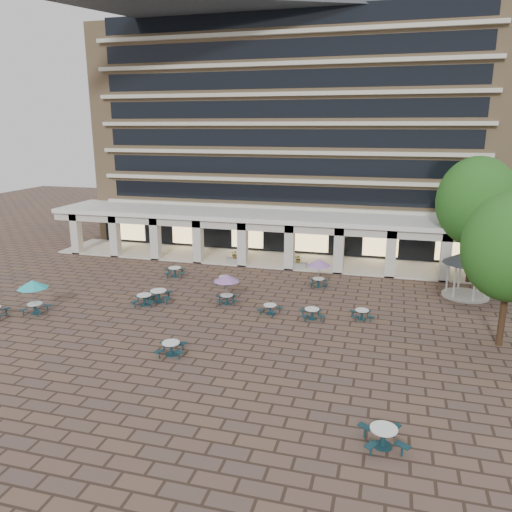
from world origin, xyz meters
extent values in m
plane|color=brown|center=(0.00, 0.00, 0.00)|extent=(120.00, 120.00, 0.00)
cube|color=#A3835C|center=(0.00, 25.50, 11.00)|extent=(40.00, 15.00, 22.00)
cube|color=beige|center=(0.00, 17.75, 4.50)|extent=(36.80, 0.50, 0.35)
cube|color=black|center=(0.00, 17.98, 5.80)|extent=(35.20, 0.05, 1.60)
cube|color=beige|center=(0.00, 17.75, 7.10)|extent=(36.80, 0.50, 0.35)
cube|color=black|center=(0.00, 17.98, 8.40)|extent=(35.20, 0.05, 1.60)
cube|color=beige|center=(0.00, 17.75, 9.70)|extent=(36.80, 0.50, 0.35)
cube|color=black|center=(0.00, 17.98, 11.00)|extent=(35.20, 0.05, 1.60)
cube|color=beige|center=(0.00, 17.75, 12.30)|extent=(36.80, 0.50, 0.35)
cube|color=black|center=(0.00, 17.98, 13.60)|extent=(35.20, 0.05, 1.60)
cube|color=beige|center=(0.00, 17.75, 14.90)|extent=(36.80, 0.50, 0.35)
cube|color=black|center=(0.00, 17.98, 16.20)|extent=(35.20, 0.05, 1.60)
cube|color=beige|center=(0.00, 17.75, 17.50)|extent=(36.80, 0.50, 0.35)
cube|color=black|center=(0.00, 17.98, 18.80)|extent=(35.20, 0.05, 1.60)
cube|color=beige|center=(0.00, 17.75, 20.10)|extent=(36.80, 0.50, 0.35)
cube|color=black|center=(0.00, 17.98, 21.40)|extent=(35.20, 0.05, 1.60)
cube|color=white|center=(0.00, 15.00, 4.20)|extent=(42.00, 6.60, 0.40)
cube|color=beige|center=(0.00, 12.15, 3.75)|extent=(42.00, 0.30, 0.90)
cube|color=black|center=(0.00, 17.70, 1.80)|extent=(38.00, 0.15, 3.20)
cube|color=beige|center=(0.00, 15.00, 0.06)|extent=(42.00, 6.00, 0.12)
cube|color=beige|center=(-19.00, 12.40, 2.00)|extent=(0.80, 0.80, 4.00)
cube|color=beige|center=(-14.78, 12.40, 2.00)|extent=(0.80, 0.80, 4.00)
cube|color=beige|center=(-10.56, 12.40, 2.00)|extent=(0.80, 0.80, 4.00)
cube|color=beige|center=(-6.33, 12.40, 2.00)|extent=(0.80, 0.80, 4.00)
cube|color=beige|center=(-2.11, 12.40, 2.00)|extent=(0.80, 0.80, 4.00)
cube|color=beige|center=(2.11, 12.40, 2.00)|extent=(0.80, 0.80, 4.00)
cube|color=beige|center=(6.33, 12.40, 2.00)|extent=(0.80, 0.80, 4.00)
cube|color=beige|center=(10.56, 12.40, 2.00)|extent=(0.80, 0.80, 4.00)
cube|color=beige|center=(14.78, 12.40, 2.00)|extent=(0.80, 0.80, 4.00)
cube|color=beige|center=(19.00, 12.40, 2.00)|extent=(0.80, 0.80, 4.00)
cube|color=#FFD88C|center=(-16.00, 17.55, 1.60)|extent=(3.20, 0.08, 2.40)
cube|color=#FFD88C|center=(-9.60, 17.55, 1.60)|extent=(3.20, 0.08, 2.40)
cube|color=#FFD88C|center=(-3.20, 17.55, 1.60)|extent=(3.20, 0.08, 2.40)
cube|color=#FFD88C|center=(3.20, 17.55, 1.60)|extent=(3.20, 0.08, 2.40)
cube|color=#FFD88C|center=(9.60, 17.55, 1.60)|extent=(3.20, 0.08, 2.40)
cube|color=#FFD88C|center=(16.00, 17.55, 1.60)|extent=(3.20, 0.08, 2.40)
cube|color=#13313A|center=(-13.65, -3.28, 0.47)|extent=(0.52, 0.66, 0.05)
cylinder|color=#13313A|center=(-13.65, -3.28, 0.22)|extent=(0.09, 0.09, 0.45)
cylinder|color=#13313A|center=(-0.69, -5.77, 0.02)|extent=(0.67, 0.67, 0.04)
cylinder|color=#13313A|center=(-0.69, -5.77, 0.32)|extent=(0.17, 0.17, 0.63)
cylinder|color=white|center=(-0.69, -5.77, 0.70)|extent=(0.96, 0.96, 0.05)
cube|color=#13313A|center=(-0.28, -5.15, 0.42)|extent=(0.51, 0.59, 0.05)
cylinder|color=#13313A|center=(-0.28, -5.15, 0.20)|extent=(0.08, 0.08, 0.40)
cube|color=#13313A|center=(-1.32, -5.37, 0.42)|extent=(0.59, 0.51, 0.05)
cylinder|color=#13313A|center=(-1.32, -5.37, 0.20)|extent=(0.08, 0.08, 0.40)
cube|color=#13313A|center=(-1.10, -6.40, 0.42)|extent=(0.51, 0.59, 0.05)
cylinder|color=#13313A|center=(-1.10, -6.40, 0.20)|extent=(0.08, 0.08, 0.40)
cube|color=#13313A|center=(-0.06, -6.18, 0.42)|extent=(0.59, 0.51, 0.05)
cylinder|color=#13313A|center=(-0.06, -6.18, 0.20)|extent=(0.08, 0.08, 0.40)
cylinder|color=#13313A|center=(10.66, -11.00, 0.02)|extent=(0.75, 0.75, 0.04)
cylinder|color=#13313A|center=(10.66, -11.00, 0.35)|extent=(0.19, 0.19, 0.70)
cylinder|color=white|center=(10.66, -11.00, 0.78)|extent=(1.07, 1.07, 0.05)
cube|color=#13313A|center=(11.09, -10.29, 0.47)|extent=(0.56, 0.66, 0.05)
cylinder|color=#13313A|center=(11.09, -10.29, 0.22)|extent=(0.09, 0.09, 0.45)
cube|color=#13313A|center=(9.95, -10.57, 0.47)|extent=(0.66, 0.56, 0.05)
cylinder|color=#13313A|center=(9.95, -10.57, 0.22)|extent=(0.09, 0.09, 0.45)
cube|color=#13313A|center=(10.24, -11.71, 0.47)|extent=(0.56, 0.66, 0.05)
cylinder|color=#13313A|center=(10.24, -11.71, 0.22)|extent=(0.09, 0.09, 0.45)
cube|color=#13313A|center=(11.38, -11.43, 0.47)|extent=(0.66, 0.56, 0.05)
cylinder|color=#13313A|center=(11.38, -11.43, 0.22)|extent=(0.09, 0.09, 0.45)
cylinder|color=#13313A|center=(-11.99, -2.51, 0.02)|extent=(0.66, 0.66, 0.04)
cylinder|color=#13313A|center=(-11.99, -2.51, 0.31)|extent=(0.17, 0.17, 0.63)
cylinder|color=white|center=(-11.99, -2.51, 0.69)|extent=(0.95, 0.95, 0.05)
cube|color=#13313A|center=(-11.50, -1.96, 0.42)|extent=(0.55, 0.57, 0.05)
cylinder|color=#13313A|center=(-11.50, -1.96, 0.20)|extent=(0.08, 0.08, 0.40)
cube|color=#13313A|center=(-12.54, -2.01, 0.42)|extent=(0.57, 0.55, 0.05)
cylinder|color=#13313A|center=(-12.54, -2.01, 0.20)|extent=(0.08, 0.08, 0.40)
cube|color=#13313A|center=(-12.49, -3.05, 0.42)|extent=(0.55, 0.57, 0.05)
cylinder|color=#13313A|center=(-12.49, -3.05, 0.20)|extent=(0.08, 0.08, 0.40)
cube|color=#13313A|center=(-11.44, -3.00, 0.42)|extent=(0.57, 0.55, 0.05)
cylinder|color=#13313A|center=(-11.44, -3.00, 0.20)|extent=(0.08, 0.08, 0.40)
cylinder|color=gray|center=(-11.99, -2.51, 1.14)|extent=(0.05, 0.05, 2.28)
cone|color=#29B6C1|center=(-11.99, -2.51, 2.04)|extent=(1.99, 1.99, 0.52)
cylinder|color=#13313A|center=(-5.13, 1.77, 0.02)|extent=(0.79, 0.79, 0.05)
cylinder|color=#13313A|center=(-5.13, 1.77, 0.37)|extent=(0.20, 0.20, 0.75)
cylinder|color=white|center=(-5.13, 1.77, 0.83)|extent=(1.13, 1.13, 0.06)
cube|color=#13313A|center=(-4.75, 2.57, 0.50)|extent=(0.56, 0.70, 0.06)
cylinder|color=#13313A|center=(-4.75, 2.57, 0.24)|extent=(0.09, 0.09, 0.48)
cube|color=#13313A|center=(-5.93, 2.16, 0.50)|extent=(0.70, 0.56, 0.06)
cylinder|color=#13313A|center=(-5.93, 2.16, 0.24)|extent=(0.09, 0.09, 0.48)
cube|color=#13313A|center=(-5.52, 0.98, 0.50)|extent=(0.56, 0.70, 0.06)
cylinder|color=#13313A|center=(-5.52, 0.98, 0.24)|extent=(0.09, 0.09, 0.48)
cube|color=#13313A|center=(-4.34, 1.39, 0.50)|extent=(0.70, 0.56, 0.06)
cylinder|color=#13313A|center=(-4.34, 1.39, 0.24)|extent=(0.09, 0.09, 0.48)
cylinder|color=#13313A|center=(-0.34, 2.64, 0.02)|extent=(0.62, 0.62, 0.04)
cylinder|color=#13313A|center=(-0.34, 2.64, 0.29)|extent=(0.16, 0.16, 0.58)
cylinder|color=white|center=(-0.34, 2.64, 0.64)|extent=(0.88, 0.88, 0.04)
cube|color=#13313A|center=(-0.06, 3.27, 0.39)|extent=(0.42, 0.54, 0.04)
cylinder|color=#13313A|center=(-0.06, 3.27, 0.19)|extent=(0.07, 0.07, 0.37)
cube|color=#13313A|center=(-0.97, 2.92, 0.39)|extent=(0.54, 0.42, 0.04)
cylinder|color=#13313A|center=(-0.97, 2.92, 0.19)|extent=(0.07, 0.07, 0.37)
cube|color=#13313A|center=(-0.62, 2.01, 0.39)|extent=(0.42, 0.54, 0.04)
cylinder|color=#13313A|center=(-0.62, 2.01, 0.19)|extent=(0.07, 0.07, 0.37)
cube|color=#13313A|center=(0.29, 2.36, 0.39)|extent=(0.54, 0.42, 0.04)
cylinder|color=#13313A|center=(0.29, 2.36, 0.19)|extent=(0.07, 0.07, 0.37)
cylinder|color=gray|center=(-0.34, 2.64, 1.06)|extent=(0.04, 0.04, 2.12)
cone|color=#9A67B3|center=(-0.34, 2.64, 1.90)|extent=(1.85, 1.85, 0.49)
cylinder|color=#13313A|center=(3.04, 1.58, 0.02)|extent=(0.60, 0.60, 0.03)
cylinder|color=#13313A|center=(3.04, 1.58, 0.28)|extent=(0.15, 0.15, 0.56)
cylinder|color=white|center=(3.04, 1.58, 0.62)|extent=(0.85, 0.85, 0.04)
cube|color=#13313A|center=(3.61, 1.92, 0.37)|extent=(0.52, 0.44, 0.04)
cylinder|color=#13313A|center=(3.61, 1.92, 0.18)|extent=(0.07, 0.07, 0.36)
cube|color=#13313A|center=(2.70, 2.15, 0.37)|extent=(0.44, 0.52, 0.04)
cylinder|color=#13313A|center=(2.70, 2.15, 0.18)|extent=(0.07, 0.07, 0.36)
cube|color=#13313A|center=(2.47, 1.24, 0.37)|extent=(0.52, 0.44, 0.04)
cylinder|color=#13313A|center=(2.47, 1.24, 0.18)|extent=(0.07, 0.07, 0.36)
cube|color=#13313A|center=(3.38, 1.01, 0.37)|extent=(0.44, 0.52, 0.04)
cylinder|color=#13313A|center=(3.38, 1.01, 0.18)|extent=(0.07, 0.07, 0.36)
cylinder|color=#13313A|center=(-5.79, 0.91, 0.02)|extent=(0.70, 0.70, 0.04)
cylinder|color=#13313A|center=(-5.79, 0.91, 0.33)|extent=(0.18, 0.18, 0.66)
cylinder|color=white|center=(-5.79, 0.91, 0.73)|extent=(1.00, 1.00, 0.05)
cube|color=#13313A|center=(-5.42, 1.60, 0.44)|extent=(0.51, 0.62, 0.05)
cylinder|color=#13313A|center=(-5.42, 1.60, 0.21)|extent=(0.08, 0.08, 0.42)
cube|color=#13313A|center=(-6.48, 1.28, 0.44)|extent=(0.62, 0.51, 0.05)
cylinder|color=#13313A|center=(-6.48, 1.28, 0.21)|extent=(0.08, 0.08, 0.42)
cube|color=#13313A|center=(-6.17, 0.22, 0.44)|extent=(0.51, 0.62, 0.05)
cylinder|color=#13313A|center=(-6.17, 0.22, 0.21)|extent=(0.08, 0.08, 0.42)
cube|color=#13313A|center=(-5.11, 0.54, 0.44)|extent=(0.62, 0.51, 0.05)
cylinder|color=#13313A|center=(-5.11, 0.54, 0.21)|extent=(0.08, 0.08, 0.42)
cylinder|color=#13313A|center=(-6.58, 7.74, 0.02)|extent=(0.72, 0.72, 0.04)
cylinder|color=#13313A|center=(-6.58, 7.74, 0.34)|extent=(0.19, 0.19, 0.68)
cylinder|color=white|center=(-6.58, 7.74, 0.75)|extent=(1.03, 1.03, 0.05)
cube|color=#13313A|center=(-6.25, 8.47, 0.45)|extent=(0.49, 0.64, 0.05)
cylinder|color=#13313A|center=(-6.25, 8.47, 0.22)|extent=(0.08, 0.08, 0.43)
cube|color=#13313A|center=(-7.32, 8.06, 0.45)|extent=(0.64, 0.49, 0.05)
cylinder|color=#13313A|center=(-7.32, 8.06, 0.22)|extent=(0.08, 0.08, 0.43)
cube|color=#13313A|center=(-6.90, 7.00, 0.45)|extent=(0.49, 0.64, 0.05)
cylinder|color=#13313A|center=(-6.90, 7.00, 0.22)|extent=(0.08, 0.08, 0.43)
cube|color=#13313A|center=(-5.84, 7.41, 0.45)|extent=(0.64, 0.49, 0.05)
cylinder|color=#13313A|center=(-5.84, 7.41, 0.22)|extent=(0.08, 0.08, 0.43)
cylinder|color=#13313A|center=(5.87, 1.43, 0.02)|extent=(0.65, 0.65, 0.04)
cylinder|color=#13313A|center=(5.87, 1.43, 0.31)|extent=(0.17, 0.17, 0.61)
cylinder|color=white|center=(5.87, 1.43, 0.68)|extent=(0.93, 0.93, 0.05)
cube|color=#13313A|center=(6.20, 2.07, 0.41)|extent=(0.46, 0.57, 0.05)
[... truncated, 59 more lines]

